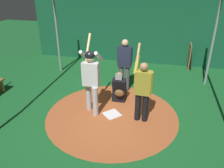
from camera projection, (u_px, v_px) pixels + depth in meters
ground_plane at (112, 115)px, 6.23m from camera, size 25.13×25.13×0.00m
dirt_circle at (112, 114)px, 6.23m from camera, size 3.63×3.63×0.01m
home_plate at (112, 114)px, 6.22m from camera, size 0.59×0.59×0.01m
batter at (91, 76)px, 5.88m from camera, size 0.68×0.49×2.15m
catcher at (119, 89)px, 6.81m from camera, size 0.58×0.40×0.94m
umpire at (125, 63)px, 7.17m from camera, size 0.22×0.49×1.74m
visitor at (143, 88)px, 5.60m from camera, size 0.54×0.50×2.01m
back_wall at (136, 23)px, 9.38m from camera, size 0.22×9.13×3.41m
cage_frame at (112, 39)px, 5.29m from camera, size 5.45×5.65×3.11m
bat_rack at (189, 56)px, 9.22m from camera, size 0.82×0.20×1.05m
baseball_0 at (135, 94)px, 7.20m from camera, size 0.07×0.07×0.07m
baseball_1 at (125, 93)px, 7.26m from camera, size 0.07×0.07×0.07m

